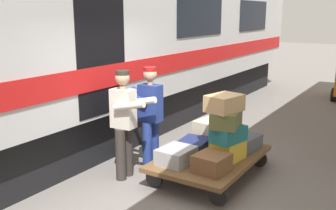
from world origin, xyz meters
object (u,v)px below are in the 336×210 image
Objects in this scene: suitcase_teal_softside at (228,134)px; suitcase_slate_roller at (242,142)px; luggage_cart at (210,159)px; suitcase_brown_leather at (212,163)px; suitcase_gray_aluminum at (176,156)px; train_car at (37,41)px; suitcase_cream_canvas at (211,126)px; suitcase_navy_fabric at (194,146)px; suitcase_yellow_case at (228,150)px; porter_in_overalls at (149,114)px; suitcase_black_hardshell at (209,138)px; porter_by_door at (125,121)px; suitcase_tan_vintage at (224,103)px.

suitcase_slate_roller is at bearing -89.39° from suitcase_teal_softside.
suitcase_brown_leather is at bearing 118.04° from luggage_cart.
train_car is at bearing 2.20° from suitcase_gray_aluminum.
suitcase_teal_softside reaches higher than suitcase_cream_canvas.
suitcase_navy_fabric is 0.67m from suitcase_teal_softside.
luggage_cart is 0.72m from suitcase_cream_canvas.
suitcase_brown_leather is 0.61m from suitcase_teal_softside.
suitcase_yellow_case is at bearing -168.98° from train_car.
train_car reaches higher than porter_in_overalls.
suitcase_teal_softside reaches higher than suitcase_slate_roller.
porter_by_door is (0.81, 1.31, 0.49)m from suitcase_black_hardshell.
suitcase_black_hardshell is 0.88m from suitcase_teal_softside.
suitcase_yellow_case is at bearing -170.14° from porter_in_overalls.
suitcase_cream_canvas is at bearing -90.52° from suitcase_gray_aluminum.
suitcase_teal_softside is at bearing -90.65° from suitcase_brown_leather.
train_car is at bearing 10.05° from suitcase_tan_vintage.
suitcase_brown_leather is at bearing 136.81° from suitcase_navy_fabric.
suitcase_gray_aluminum is 1.03× the size of suitcase_tan_vintage.
porter_in_overalls is at bearing -14.07° from suitcase_brown_leather.
porter_in_overalls reaches higher than suitcase_teal_softside.
luggage_cart is 3.99× the size of suitcase_yellow_case.
suitcase_slate_roller is 0.64m from suitcase_teal_softside.
suitcase_teal_softside is 0.31× the size of porter_by_door.
luggage_cart is 1.47m from porter_by_door.
suitcase_brown_leather is 0.27× the size of porter_by_door.
porter_in_overalls is (1.30, -0.33, 0.45)m from suitcase_brown_leather.
suitcase_teal_softside reaches higher than suitcase_black_hardshell.
train_car is at bearing 11.02° from suitcase_yellow_case.
suitcase_cream_canvas is 1.12m from porter_in_overalls.
suitcase_black_hardshell is at bearing 64.13° from suitcase_cream_canvas.
porter_by_door is at bearing 27.71° from suitcase_teal_softside.
suitcase_navy_fabric is at bearing -166.73° from train_car.
suitcase_cream_canvas is (0.28, -0.57, 0.34)m from luggage_cart.
suitcase_navy_fabric is (0.29, -0.00, 0.15)m from luggage_cart.
suitcase_gray_aluminum is at bearing 61.96° from suitcase_slate_roller.
suitcase_navy_fabric is at bearing -7.38° from suitcase_tan_vintage.
suitcase_cream_canvas is 0.84m from suitcase_teal_softside.
train_car is at bearing 1.81° from suitcase_brown_leather.
suitcase_navy_fabric is (0.59, 0.00, -0.04)m from suitcase_yellow_case.
suitcase_teal_softside is at bearing -138.03° from suitcase_gray_aluminum.
suitcase_navy_fabric is at bearing -0.00° from luggage_cart.
luggage_cart is 3.84× the size of suitcase_tan_vintage.
porter_by_door reaches higher than suitcase_yellow_case.
suitcase_slate_roller is at bearing -160.31° from train_car.
suitcase_gray_aluminum is 0.95m from porter_by_door.
suitcase_black_hardshell is 1.10m from suitcase_gray_aluminum.
train_car is 35.49× the size of suitcase_teal_softside.
suitcase_cream_canvas is at bearing -91.02° from suitcase_navy_fabric.
suitcase_black_hardshell is at bearing -156.58° from train_car.
suitcase_slate_roller reaches higher than luggage_cart.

